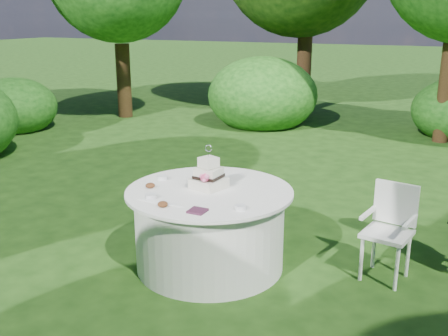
% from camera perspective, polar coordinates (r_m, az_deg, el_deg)
% --- Properties ---
extents(ground, '(80.00, 80.00, 0.00)m').
position_cam_1_polar(ground, '(5.16, -1.53, -10.51)').
color(ground, '#193A10').
rests_on(ground, ground).
extents(napkins, '(0.14, 0.14, 0.02)m').
position_cam_1_polar(napkins, '(4.33, -2.90, -4.68)').
color(napkins, '#441D33').
rests_on(napkins, table).
extents(feather_plume, '(0.48, 0.07, 0.01)m').
position_cam_1_polar(feather_plume, '(4.55, -6.99, -3.80)').
color(feather_plume, white).
rests_on(feather_plume, table).
extents(table, '(1.56, 1.56, 0.77)m').
position_cam_1_polar(table, '(5.00, -1.57, -6.53)').
color(table, silver).
rests_on(table, ground).
extents(cake, '(0.34, 0.34, 0.42)m').
position_cam_1_polar(cake, '(4.88, -1.69, -0.93)').
color(cake, beige).
rests_on(cake, table).
extents(chair, '(0.47, 0.46, 0.88)m').
position_cam_1_polar(chair, '(5.00, 17.66, -5.79)').
color(chair, silver).
rests_on(chair, ground).
extents(votives, '(1.13, 0.97, 0.04)m').
position_cam_1_polar(votives, '(4.88, -3.86, -2.10)').
color(votives, silver).
rests_on(votives, table).
extents(petal_cups, '(0.46, 0.47, 0.05)m').
position_cam_1_polar(petal_cups, '(4.71, -7.40, -2.86)').
color(petal_cups, '#562D16').
rests_on(petal_cups, table).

